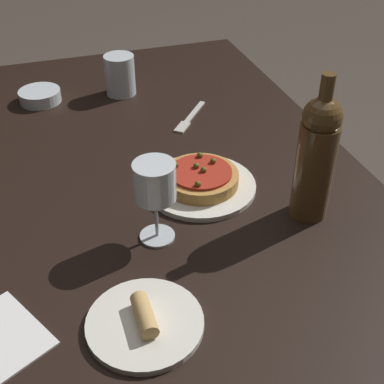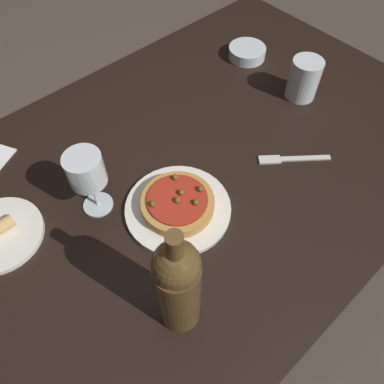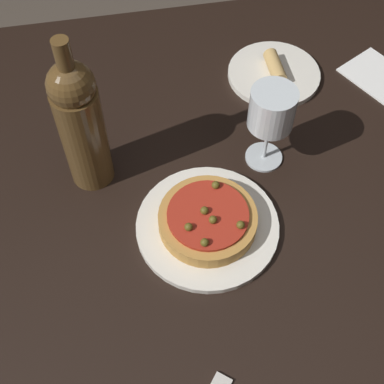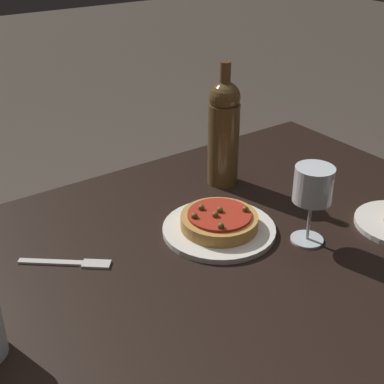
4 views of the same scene
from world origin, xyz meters
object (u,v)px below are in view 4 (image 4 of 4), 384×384
Objects in this scene: pizza at (219,220)px; fork at (71,263)px; wine_bottle at (224,131)px; dinner_plate at (219,229)px; wine_glass at (313,188)px; dining_table at (195,302)px.

pizza reaches higher than fork.
pizza is 0.26m from wine_bottle.
wine_glass reaches higher than dinner_plate.
wine_bottle reaches higher than pizza.
wine_glass is (-0.13, 0.13, 0.12)m from dinner_plate.
pizza is 0.21m from wine_glass.
dinner_plate is 0.32m from fork.
wine_glass is (-0.13, 0.13, 0.10)m from pizza.
fork is at bearing -13.52° from pizza.
wine_bottle is 1.99× the size of fork.
pizza is at bearing 15.01° from dinner_plate.
pizza reaches higher than dining_table.
pizza is at bearing 50.19° from wine_bottle.
wine_glass is 0.32m from wine_bottle.
dining_table is 0.26m from fork.
dinner_plate is at bearing 50.22° from wine_bottle.
dinner_plate is 0.02m from pizza.
dinner_plate is at bearing -45.92° from wine_glass.
dining_table is 9.37× the size of fork.
pizza is (0.00, 0.00, 0.02)m from dinner_plate.
wine_glass is at bearing 168.58° from dining_table.
pizza reaches higher than dinner_plate.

